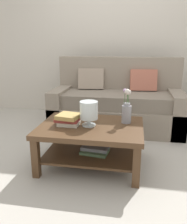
{
  "coord_description": "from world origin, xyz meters",
  "views": [
    {
      "loc": [
        0.41,
        -2.71,
        1.27
      ],
      "look_at": [
        -0.02,
        -0.26,
        0.55
      ],
      "focal_mm": 38.23,
      "sensor_mm": 36.0,
      "label": 1
    }
  ],
  "objects": [
    {
      "name": "ground_plane",
      "position": [
        0.0,
        0.0,
        0.0
      ],
      "size": [
        10.0,
        10.0,
        0.0
      ],
      "primitive_type": "plane",
      "color": "#B7B2A8"
    },
    {
      "name": "glass_hurricane_vase",
      "position": [
        -0.04,
        -0.43,
        0.6
      ],
      "size": [
        0.18,
        0.18,
        0.26
      ],
      "color": "silver",
      "rests_on": "coffee_table"
    },
    {
      "name": "back_wall",
      "position": [
        0.0,
        1.65,
        1.35
      ],
      "size": [
        6.4,
        0.12,
        2.7
      ],
      "primitive_type": "cube",
      "color": "beige",
      "rests_on": "ground"
    },
    {
      "name": "coffee_table",
      "position": [
        -0.02,
        -0.41,
        0.32
      ],
      "size": [
        1.07,
        0.8,
        0.45
      ],
      "color": "#4C331E",
      "rests_on": "ground"
    },
    {
      "name": "couch",
      "position": [
        0.15,
        0.86,
        0.36
      ],
      "size": [
        1.92,
        0.9,
        1.06
      ],
      "color": "gray",
      "rests_on": "ground"
    },
    {
      "name": "flower_pitcher",
      "position": [
        0.34,
        -0.27,
        0.59
      ],
      "size": [
        0.1,
        0.11,
        0.37
      ],
      "color": "gray",
      "rests_on": "coffee_table"
    },
    {
      "name": "book_stack_main",
      "position": [
        -0.26,
        -0.44,
        0.51
      ],
      "size": [
        0.26,
        0.25,
        0.12
      ],
      "color": "beige",
      "rests_on": "coffee_table"
    }
  ]
}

